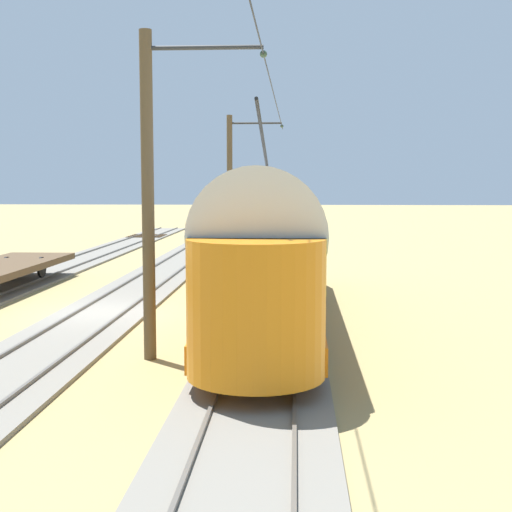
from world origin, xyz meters
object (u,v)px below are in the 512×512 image
(catenary_pole_mid_near, at_px, (151,191))
(vintage_streetcar, at_px, (271,243))
(catenary_pole_foreground, at_px, (231,187))
(switch_stand, at_px, (314,250))

(catenary_pole_mid_near, bearing_deg, vintage_streetcar, -118.40)
(catenary_pole_foreground, relative_size, catenary_pole_mid_near, 1.00)
(vintage_streetcar, bearing_deg, catenary_pole_foreground, -80.49)
(vintage_streetcar, xyz_separation_m, switch_stand, (-1.59, -14.56, -1.56))
(catenary_pole_foreground, height_order, switch_stand, catenary_pole_foreground)
(vintage_streetcar, height_order, catenary_pole_mid_near, catenary_pole_mid_near)
(vintage_streetcar, distance_m, catenary_pole_foreground, 15.20)
(catenary_pole_mid_near, height_order, switch_stand, catenary_pole_mid_near)
(catenary_pole_foreground, xyz_separation_m, switch_stand, (-4.09, 0.35, -3.11))
(vintage_streetcar, height_order, catenary_pole_foreground, catenary_pole_foreground)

